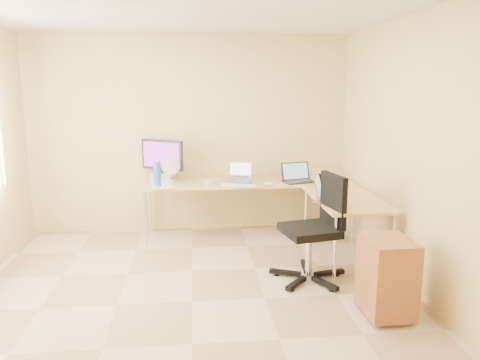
{
  "coord_description": "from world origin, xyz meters",
  "views": [
    {
      "loc": [
        0.04,
        -3.97,
        1.93
      ],
      "look_at": [
        0.55,
        1.1,
        0.9
      ],
      "focal_mm": 34.89,
      "sensor_mm": 36.0,
      "label": 1
    }
  ],
  "objects": [
    {
      "name": "wall_right",
      "position": [
        2.1,
        0.0,
        1.3
      ],
      "size": [
        0.0,
        4.5,
        4.5
      ],
      "primitive_type": "plane",
      "rotation": [
        1.57,
        0.0,
        -1.57
      ],
      "color": "#E4C876",
      "rests_on": "ground"
    },
    {
      "name": "cd_stack",
      "position": [
        0.32,
        1.68,
        0.74
      ],
      "size": [
        0.13,
        0.13,
        0.03
      ],
      "primitive_type": "cylinder",
      "rotation": [
        0.0,
        0.0,
        -0.18
      ],
      "color": "silver",
      "rests_on": "desk_main"
    },
    {
      "name": "wall_back",
      "position": [
        0.0,
        2.25,
        1.3
      ],
      "size": [
        4.5,
        0.0,
        4.5
      ],
      "primitive_type": "plane",
      "rotation": [
        1.57,
        0.0,
        0.0
      ],
      "color": "#E4C876",
      "rests_on": "ground"
    },
    {
      "name": "office_chair",
      "position": [
        1.17,
        0.38,
        0.5
      ],
      "size": [
        0.77,
        0.77,
        1.09
      ],
      "primitive_type": "cube",
      "rotation": [
        0.0,
        0.0,
        0.2
      ],
      "color": "black",
      "rests_on": "ground"
    },
    {
      "name": "laptop_center",
      "position": [
        0.62,
        1.86,
        0.87
      ],
      "size": [
        0.35,
        0.31,
        0.19
      ],
      "primitive_type": "cube",
      "rotation": [
        0.0,
        0.0,
        -0.29
      ],
      "color": "#B7B7B7",
      "rests_on": "desk_main"
    },
    {
      "name": "keyboard",
      "position": [
        0.57,
        1.55,
        0.74
      ],
      "size": [
        0.45,
        0.23,
        0.02
      ],
      "primitive_type": "cube",
      "rotation": [
        0.0,
        0.0,
        -0.26
      ],
      "color": "white",
      "rests_on": "desk_main"
    },
    {
      "name": "monitor",
      "position": [
        -0.36,
        2.05,
        0.99
      ],
      "size": [
        0.63,
        0.5,
        0.53
      ],
      "primitive_type": "cube",
      "rotation": [
        0.0,
        0.0,
        -0.57
      ],
      "color": "black",
      "rests_on": "desk_main"
    },
    {
      "name": "mouse",
      "position": [
        0.94,
        1.55,
        0.75
      ],
      "size": [
        0.11,
        0.07,
        0.04
      ],
      "primitive_type": "ellipsoid",
      "rotation": [
        0.0,
        0.0,
        0.02
      ],
      "color": "white",
      "rests_on": "desk_main"
    },
    {
      "name": "desk_main",
      "position": [
        0.72,
        1.85,
        0.36
      ],
      "size": [
        2.65,
        0.7,
        0.73
      ],
      "primitive_type": "cube",
      "color": "tan",
      "rests_on": "ground"
    },
    {
      "name": "desk_fan",
      "position": [
        -0.25,
        1.93,
        0.87
      ],
      "size": [
        0.26,
        0.26,
        0.29
      ],
      "primitive_type": "cylinder",
      "rotation": [
        0.0,
        0.0,
        0.17
      ],
      "color": "white",
      "rests_on": "desk_main"
    },
    {
      "name": "black_cup",
      "position": [
        1.58,
        1.55,
        0.8
      ],
      "size": [
        0.09,
        0.09,
        0.13
      ],
      "primitive_type": "cylinder",
      "rotation": [
        0.0,
        0.0,
        -0.17
      ],
      "color": "black",
      "rests_on": "desk_main"
    },
    {
      "name": "floor",
      "position": [
        0.0,
        0.0,
        0.0
      ],
      "size": [
        4.5,
        4.5,
        0.0
      ],
      "primitive_type": "plane",
      "color": "#C4AB8C",
      "rests_on": "ground"
    },
    {
      "name": "wall_front",
      "position": [
        0.0,
        -2.25,
        1.3
      ],
      "size": [
        4.5,
        0.0,
        4.5
      ],
      "primitive_type": "plane",
      "rotation": [
        -1.57,
        0.0,
        0.0
      ],
      "color": "#E4C876",
      "rests_on": "ground"
    },
    {
      "name": "white_box",
      "position": [
        -0.4,
        1.98,
        0.78
      ],
      "size": [
        0.27,
        0.21,
        0.09
      ],
      "primitive_type": "cube",
      "rotation": [
        0.0,
        0.0,
        0.13
      ],
      "color": "silver",
      "rests_on": "desk_main"
    },
    {
      "name": "water_bottle",
      "position": [
        -0.4,
        1.64,
        0.88
      ],
      "size": [
        0.11,
        0.11,
        0.31
      ],
      "primitive_type": "cylinder",
      "rotation": [
        0.0,
        0.0,
        -0.25
      ],
      "color": "blue",
      "rests_on": "desk_main"
    },
    {
      "name": "mug",
      "position": [
        0.2,
        1.55,
        0.77
      ],
      "size": [
        0.09,
        0.09,
        0.08
      ],
      "primitive_type": "imported",
      "rotation": [
        0.0,
        0.0,
        -0.02
      ],
      "color": "silver",
      "rests_on": "desk_main"
    },
    {
      "name": "laptop_return",
      "position": [
        1.45,
        0.72,
        0.84
      ],
      "size": [
        0.41,
        0.37,
        0.22
      ],
      "primitive_type": "cube",
      "rotation": [
        0.0,
        0.0,
        1.16
      ],
      "color": "#B0ADBE",
      "rests_on": "desk_return"
    },
    {
      "name": "ceiling",
      "position": [
        0.0,
        0.0,
        2.6
      ],
      "size": [
        4.5,
        4.5,
        0.0
      ],
      "primitive_type": "plane",
      "rotation": [
        3.14,
        0.0,
        0.0
      ],
      "color": "white",
      "rests_on": "ground"
    },
    {
      "name": "laptop_black",
      "position": [
        1.36,
        1.72,
        0.85
      ],
      "size": [
        0.45,
        0.38,
        0.25
      ],
      "primitive_type": "cube",
      "rotation": [
        0.0,
        0.0,
        0.28
      ],
      "color": "black",
      "rests_on": "desk_main"
    },
    {
      "name": "cabinet",
      "position": [
        1.64,
        -0.43,
        0.36
      ],
      "size": [
        0.39,
        0.48,
        0.65
      ],
      "primitive_type": "cube",
      "rotation": [
        0.0,
        0.0,
        0.03
      ],
      "color": "brown",
      "rests_on": "ground"
    },
    {
      "name": "book_stack",
      "position": [
        0.64,
        1.74,
        0.75
      ],
      "size": [
        0.2,
        0.27,
        0.05
      ],
      "primitive_type": "cube",
      "rotation": [
        0.0,
        0.0,
        0.0
      ],
      "color": "teal",
      "rests_on": "desk_main"
    },
    {
      "name": "desk_return",
      "position": [
        1.7,
        0.85,
        0.36
      ],
      "size": [
        0.7,
        1.3,
        0.73
      ],
      "primitive_type": "cube",
      "color": "tan",
      "rests_on": "ground"
    },
    {
      "name": "papers",
      "position": [
        -0.34,
        1.63,
        0.73
      ],
      "size": [
        0.3,
        0.38,
        0.01
      ],
      "primitive_type": "cube",
      "rotation": [
        0.0,
        0.0,
        0.21
      ],
      "color": "silver",
      "rests_on": "desk_main"
    }
  ]
}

